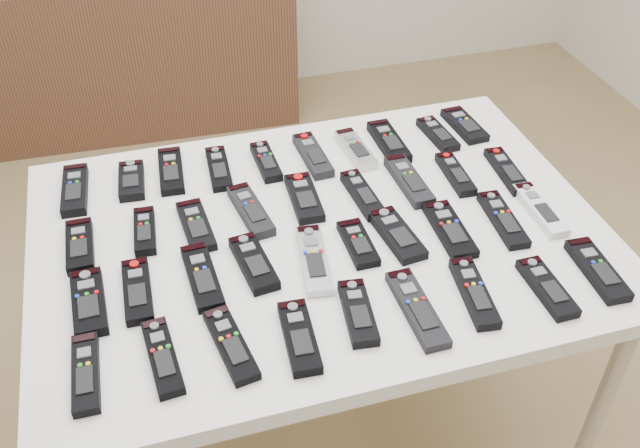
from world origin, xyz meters
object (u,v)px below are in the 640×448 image
object	(u,v)px
remote_15	(362,194)
remote_12	(196,226)
remote_19	(89,303)
remote_32	(299,337)
remote_3	(219,169)
remote_28	(540,210)
remote_11	(145,231)
remote_24	(358,243)
table	(320,250)
remote_2	(171,171)
remote_10	(80,246)
remote_30	(163,357)
remote_37	(597,270)
remote_4	(266,162)
remote_6	(355,149)
remote_14	(304,198)
remote_26	(450,230)
remote_31	(231,345)
remote_33	(358,312)
remote_22	(254,263)
remote_27	(503,219)
remote_5	(313,155)
remote_17	(455,174)
remote_8	(438,134)
sideboard	(132,53)
remote_25	(397,235)
remote_18	(507,171)
remote_21	(202,276)
remote_34	(417,309)
remote_7	(389,142)
remote_16	(409,181)
remote_29	(86,373)
remote_13	(251,211)
remote_0	(75,190)
remote_1	(132,181)
remote_35	(474,293)
remote_23	(314,260)

from	to	relation	value
remote_15	remote_12	bearing A→B (deg)	176.63
remote_19	remote_32	xyz separation A→B (m)	(0.37, -0.20, -0.00)
remote_3	remote_32	xyz separation A→B (m)	(0.05, -0.58, 0.00)
remote_28	remote_11	bearing A→B (deg)	170.09
remote_24	remote_32	world-z (taller)	remote_32
table	remote_2	size ratio (longest dim) A/B	6.96
remote_10	remote_19	distance (m)	0.18
remote_30	remote_37	bearing A→B (deg)	-5.95
remote_4	remote_15	xyz separation A→B (m)	(0.19, -0.20, 0.00)
remote_6	remote_14	distance (m)	0.24
remote_10	remote_26	size ratio (longest dim) A/B	0.88
remote_31	remote_33	world-z (taller)	remote_33
remote_22	remote_27	xyz separation A→B (m)	(0.57, -0.01, -0.00)
remote_30	remote_33	bearing A→B (deg)	-3.95
remote_5	remote_17	xyz separation A→B (m)	(0.31, -0.17, -0.00)
remote_8	remote_14	world-z (taller)	remote_14
sideboard	remote_25	world-z (taller)	remote_25
remote_10	remote_19	size ratio (longest dim) A/B	0.92
remote_18	remote_21	world-z (taller)	remote_21
remote_17	remote_34	size ratio (longest dim) A/B	0.79
remote_2	remote_15	xyz separation A→B (m)	(0.42, -0.22, 0.00)
remote_15	remote_27	world-z (taller)	remote_15
remote_7	remote_10	bearing A→B (deg)	-166.30
table	remote_25	xyz separation A→B (m)	(0.15, -0.07, 0.07)
remote_2	remote_7	world-z (taller)	remote_7
remote_16	remote_24	bearing A→B (deg)	-137.98
remote_5	remote_11	xyz separation A→B (m)	(-0.43, -0.18, -0.00)
remote_5	remote_29	bearing A→B (deg)	-139.11
remote_13	remote_17	distance (m)	0.51
remote_17	sideboard	bearing A→B (deg)	113.43
remote_16	remote_33	world-z (taller)	same
remote_12	remote_24	world-z (taller)	remote_12
remote_18	remote_32	world-z (taller)	remote_32
remote_25	remote_32	world-z (taller)	remote_32
remote_27	remote_5	bearing A→B (deg)	137.44
remote_16	remote_8	bearing A→B (deg)	47.42
remote_0	sideboard	bearing A→B (deg)	86.49
table	remote_12	distance (m)	0.28
table	remote_14	world-z (taller)	remote_14
remote_14	remote_29	bearing A→B (deg)	-140.21
remote_15	remote_16	world-z (taller)	same
remote_15	remote_21	bearing A→B (deg)	-161.14
remote_1	remote_12	xyz separation A→B (m)	(0.12, -0.21, -0.00)
remote_13	remote_19	bearing A→B (deg)	-160.23
remote_11	remote_35	size ratio (longest dim) A/B	0.80
remote_26	remote_35	bearing A→B (deg)	-98.24
sideboard	remote_22	distance (m)	2.02
remote_7	remote_23	bearing A→B (deg)	-129.74
remote_14	remote_17	bearing A→B (deg)	0.97
remote_8	remote_18	distance (m)	0.22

